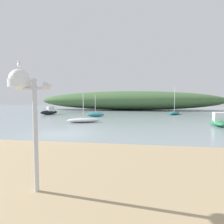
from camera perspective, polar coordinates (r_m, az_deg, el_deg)
ground_plane at (r=15.33m, az=-14.16°, el=-6.25°), size 120.00×120.00×0.00m
distant_hill at (r=47.82m, az=5.08°, el=3.41°), size 45.41×10.60×4.61m
mast_structure at (r=5.55m, az=-24.72°, el=6.09°), size 1.23×0.58×3.24m
seagull_on_radar at (r=5.66m, az=-25.79°, el=12.65°), size 0.22×0.26×0.21m
sailboat_off_point at (r=29.44m, az=-4.95°, el=-0.75°), size 2.80×0.97×3.28m
sailboat_inner_mooring at (r=22.31m, az=-8.45°, el=-2.35°), size 3.98×2.61×3.69m
motorboat_east_reach at (r=22.00m, az=29.10°, el=-2.31°), size 1.99×4.23×1.35m
motorboat_west_reach at (r=34.68m, az=-18.05°, el=0.14°), size 2.59×3.04×1.44m
sailboat_near_shore at (r=34.79m, az=17.95°, el=-0.26°), size 2.85×3.97×4.84m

